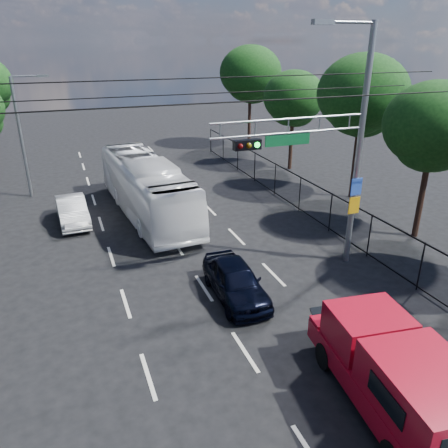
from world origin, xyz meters
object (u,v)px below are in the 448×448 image
white_bus (147,187)px  navy_hatchback (235,281)px  signal_mast (334,143)px  white_van (72,211)px  red_pickup (395,373)px

white_bus → navy_hatchback: bearing=-86.7°
signal_mast → white_van: 13.74m
signal_mast → white_bus: signal_mast is taller
red_pickup → white_bus: size_ratio=0.54×
red_pickup → white_van: red_pickup is taller
red_pickup → navy_hatchback: 6.61m
white_bus → white_van: (-3.93, 0.15, -0.87)m
signal_mast → white_van: size_ratio=2.35×
signal_mast → navy_hatchback: 6.40m
signal_mast → navy_hatchback: signal_mast is taller
white_van → red_pickup: bearing=-69.7°
signal_mast → white_bus: (-5.68, 8.55, -3.70)m
white_bus → white_van: white_bus is taller
navy_hatchback → white_van: 11.01m
signal_mast → navy_hatchback: bearing=-167.2°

